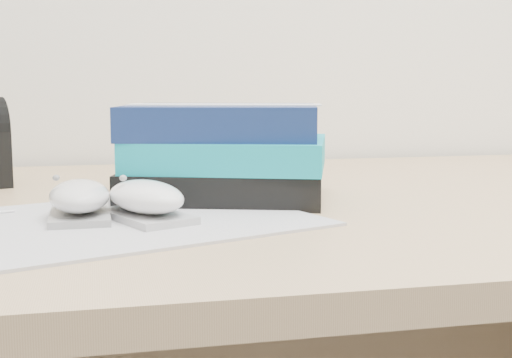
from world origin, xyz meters
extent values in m
cube|color=tan|center=(0.00, 1.58, 0.71)|extent=(1.60, 0.80, 0.03)
cube|color=#96959D|center=(-0.22, 1.46, 0.73)|extent=(0.43, 0.39, 0.00)
cube|color=gray|center=(-0.26, 1.47, 0.74)|extent=(0.06, 0.11, 0.01)
ellipsoid|color=silver|center=(-0.26, 1.47, 0.76)|extent=(0.06, 0.11, 0.03)
ellipsoid|color=gray|center=(-0.28, 1.47, 0.78)|extent=(0.01, 0.01, 0.01)
cube|color=#ACACAF|center=(-0.19, 1.45, 0.74)|extent=(0.10, 0.12, 0.01)
ellipsoid|color=white|center=(-0.19, 1.45, 0.76)|extent=(0.10, 0.12, 0.03)
ellipsoid|color=#99989B|center=(-0.22, 1.45, 0.78)|extent=(0.01, 0.01, 0.01)
cube|color=black|center=(-0.09, 1.58, 0.75)|extent=(0.27, 0.24, 0.04)
cube|color=#109EB0|center=(-0.09, 1.58, 0.79)|extent=(0.27, 0.24, 0.04)
cube|color=navy|center=(-0.09, 1.58, 0.82)|extent=(0.26, 0.23, 0.04)
cube|color=white|center=(-0.09, 1.56, 0.84)|extent=(0.23, 0.11, 0.00)
camera|label=1|loc=(-0.24, 0.74, 0.87)|focal=50.00mm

